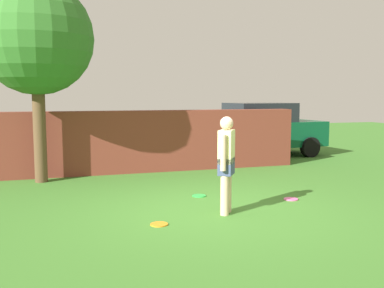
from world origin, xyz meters
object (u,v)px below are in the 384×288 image
Objects in this scene: person at (226,160)px; frisbee_pink at (291,199)px; tree at (36,39)px; car at (259,129)px; frisbee_orange at (159,224)px; frisbee_green at (199,196)px.

person is 1.86m from frisbee_pink.
car is (6.69, 2.39, -2.34)m from tree.
person is at bearing -52.26° from tree.
frisbee_green is (1.21, 1.64, 0.00)m from frisbee_orange.
car is 15.98× the size of frisbee_pink.
frisbee_orange is (-1.22, -0.30, -0.89)m from person.
tree is 2.77× the size of person.
frisbee_pink is at bearing 16.71° from frisbee_orange.
car is 6.21m from frisbee_green.
frisbee_green is (-3.74, -4.88, -0.85)m from car.
tree is at bearing 15.40° from car.
person reaches higher than frisbee_green.
person is at bearing 13.91° from frisbee_orange.
frisbee_green is (-0.01, 1.34, -0.89)m from person.
tree is 5.01m from frisbee_green.
person is at bearing 54.77° from car.
tree reaches higher than frisbee_orange.
frisbee_orange is at bearing -126.45° from frisbee_green.
tree reaches higher than car.
frisbee_pink is (4.51, -3.30, -3.19)m from tree.
car is (3.73, 6.22, -0.04)m from person.
frisbee_orange is 1.00× the size of frisbee_green.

